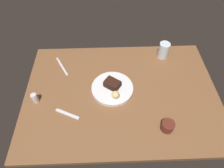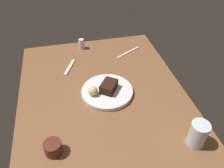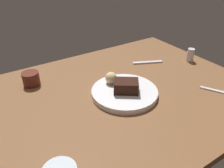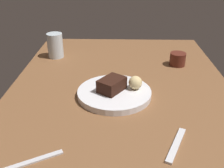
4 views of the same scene
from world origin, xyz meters
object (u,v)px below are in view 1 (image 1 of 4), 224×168
Objects in this scene: dessert_plate at (112,88)px; coffee_cup at (168,126)px; dessert_spoon at (67,114)px; butter_knife at (62,66)px; water_glass at (164,50)px; chocolate_cake_slice at (112,84)px; bread_roll at (115,95)px; salt_shaker at (35,98)px.

dessert_plate is 39.90cm from coffee_cup.
dessert_spoon is 0.79× the size of butter_knife.
coffee_cup is 79.70cm from butter_knife.
water_glass is 1.64× the size of coffee_cup.
dessert_plate reaches higher than butter_knife.
bread_roll is (-1.56, 8.30, 0.14)cm from chocolate_cake_slice.
salt_shaker is at bearing -15.33° from coffee_cup.
chocolate_cake_slice is at bearing -121.30° from dessert_spoon.
bread_roll is at bearing -36.81° from coffee_cup.
dessert_spoon is (28.07, 9.53, -4.23)cm from bread_roll.
bread_roll reaches higher than dessert_plate.
dessert_plate is at bearing -122.63° from dessert_spoon.
water_glass is at bearing -142.36° from dessert_plate.
coffee_cup is at bearing -156.70° from butter_knife.
bread_roll is 0.25× the size of butter_knife.
salt_shaker is (47.81, -0.26, -1.33)cm from bread_roll.
chocolate_cake_slice is 40.50cm from coffee_cup.
salt_shaker is 90.98cm from water_glass.
water_glass is 0.61× the size of butter_knife.
bread_roll is 0.73× the size of salt_shaker.
dessert_spoon is at bearing 18.76° from bread_roll.
water_glass is at bearing -119.61° from dessert_spoon.
salt_shaker is 0.44× the size of dessert_spoon.
dessert_plate is 1.38× the size of butter_knife.
water_glass reaches higher than salt_shaker.
water_glass is at bearing -156.73° from salt_shaker.
chocolate_cake_slice is 0.81× the size of water_glass.
chocolate_cake_slice reaches higher than dessert_plate.
butter_knife is at bearing -37.78° from coffee_cup.
chocolate_cake_slice is 0.62× the size of dessert_spoon.
coffee_cup is 0.47× the size of dessert_spoon.
chocolate_cake_slice is at bearing -91.66° from dessert_plate.
bread_roll is at bearing 100.63° from chocolate_cake_slice.
chocolate_cake_slice is at bearing -149.44° from butter_knife.
water_glass is 0.77× the size of dessert_spoon.
butter_knife is (71.60, 7.67, -5.51)cm from water_glass.
dessert_plate is 40.27cm from butter_knife.
coffee_cup is (-28.68, 27.68, 1.75)cm from dessert_plate.
bread_roll is (-1.58, 7.40, 3.49)cm from dessert_plate.
salt_shaker is at bearing -1.61° from dessert_spoon.
bread_roll is 0.69× the size of coffee_cup.
butter_knife is (34.30, -20.22, -4.20)cm from chocolate_cake_slice.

